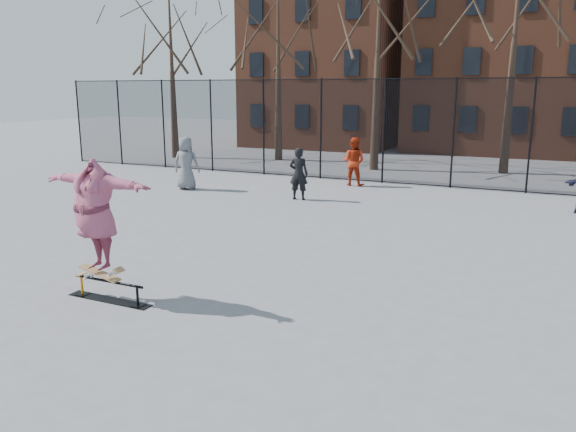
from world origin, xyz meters
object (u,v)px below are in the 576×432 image
at_px(skater, 96,220).
at_px(bystander_black, 299,174).
at_px(skate_rail, 109,292).
at_px(skateboard, 100,276).
at_px(bystander_red, 354,161).
at_px(bystander_grey, 186,163).

height_order(skater, bystander_black, skater).
xyz_separation_m(skate_rail, bystander_black, (-0.77, 9.72, 0.72)).
relative_size(skateboard, bystander_red, 0.48).
bearing_deg(bystander_red, bystander_grey, 34.42).
bearing_deg(skate_rail, skater, -180.00).
bearing_deg(bystander_black, bystander_grey, -9.46).
bearing_deg(skate_rail, bystander_red, 90.17).
bearing_deg(bystander_black, skater, 84.54).
distance_m(skate_rail, skateboard, 0.33).
xyz_separation_m(skateboard, skater, (0.00, 0.00, 1.00)).
height_order(skate_rail, bystander_red, bystander_red).
xyz_separation_m(skate_rail, bystander_red, (-0.04, 13.17, 0.77)).
bearing_deg(bystander_black, bystander_red, -110.79).
relative_size(skate_rail, bystander_grey, 0.88).
xyz_separation_m(skateboard, bystander_red, (0.14, 13.17, 0.49)).
height_order(skate_rail, bystander_black, bystander_black).
height_order(bystander_grey, bystander_black, bystander_grey).
distance_m(bystander_grey, bystander_black, 4.49).
distance_m(skate_rail, bystander_red, 13.19).
height_order(skater, bystander_grey, skater).
xyz_separation_m(skateboard, bystander_black, (-0.59, 9.72, 0.44)).
height_order(skateboard, skater, skater).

